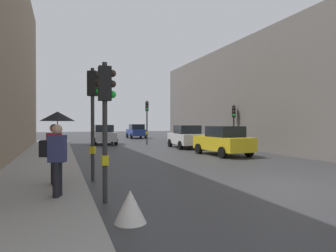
% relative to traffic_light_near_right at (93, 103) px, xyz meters
% --- Properties ---
extents(ground_plane, '(120.00, 120.00, 0.00)m').
position_rel_traffic_light_near_right_xyz_m(ground_plane, '(5.66, -2.83, -2.63)').
color(ground_plane, '#38383A').
extents(sidewalk_kerb, '(2.87, 40.00, 0.16)m').
position_rel_traffic_light_near_right_xyz_m(sidewalk_kerb, '(-1.76, 3.17, -2.55)').
color(sidewalk_kerb, gray).
rests_on(sidewalk_kerb, ground).
extents(building_facade_right, '(12.00, 33.65, 8.20)m').
position_rel_traffic_light_near_right_xyz_m(building_facade_right, '(17.65, 7.68, 1.47)').
color(building_facade_right, slate).
rests_on(building_facade_right, ground).
extents(traffic_light_near_right, '(0.45, 0.35, 3.81)m').
position_rel_traffic_light_near_right_xyz_m(traffic_light_near_right, '(0.00, 0.00, 0.00)').
color(traffic_light_near_right, '#2D2D2D').
rests_on(traffic_light_near_right, ground).
extents(traffic_light_far_median, '(0.25, 0.43, 3.95)m').
position_rel_traffic_light_near_right_xyz_m(traffic_light_far_median, '(6.33, 15.97, 0.10)').
color(traffic_light_far_median, '#2D2D2D').
rests_on(traffic_light_far_median, ground).
extents(traffic_light_near_left, '(0.43, 0.25, 3.45)m').
position_rel_traffic_light_near_right_xyz_m(traffic_light_near_left, '(0.00, -2.98, -0.25)').
color(traffic_light_near_left, '#2D2D2D').
rests_on(traffic_light_near_left, ground).
extents(traffic_light_mid_street, '(0.34, 0.45, 3.31)m').
position_rel_traffic_light_near_right_xyz_m(traffic_light_mid_street, '(11.34, 9.54, -0.34)').
color(traffic_light_mid_street, '#2D2D2D').
rests_on(traffic_light_mid_street, ground).
extents(car_white_compact, '(2.23, 4.31, 1.76)m').
position_rel_traffic_light_near_right_xyz_m(car_white_compact, '(8.16, 11.25, -1.75)').
color(car_white_compact, silver).
rests_on(car_white_compact, ground).
extents(car_blue_van, '(2.09, 4.24, 1.76)m').
position_rel_traffic_light_near_right_xyz_m(car_blue_van, '(7.98, 26.88, -1.75)').
color(car_blue_van, navy).
rests_on(car_blue_van, ground).
extents(car_silver_hatchback, '(2.13, 4.26, 1.76)m').
position_rel_traffic_light_near_right_xyz_m(car_silver_hatchback, '(2.70, 17.54, -1.75)').
color(car_silver_hatchback, '#BCBCC1').
rests_on(car_silver_hatchback, ground).
extents(car_yellow_taxi, '(2.23, 4.30, 1.76)m').
position_rel_traffic_light_near_right_xyz_m(car_yellow_taxi, '(8.20, 5.64, -1.75)').
color(car_yellow_taxi, yellow).
rests_on(car_yellow_taxi, ground).
extents(pedestrian_with_umbrella, '(1.00, 1.00, 2.14)m').
position_rel_traffic_light_near_right_xyz_m(pedestrian_with_umbrella, '(-1.16, -1.02, -0.79)').
color(pedestrian_with_umbrella, black).
rests_on(pedestrian_with_umbrella, sidewalk_kerb).
extents(pedestrian_with_grey_backpack, '(0.66, 0.46, 1.77)m').
position_rel_traffic_light_near_right_xyz_m(pedestrian_with_grey_backpack, '(-1.16, -2.59, -1.46)').
color(pedestrian_with_grey_backpack, black).
rests_on(pedestrian_with_grey_backpack, sidewalk_kerb).
extents(warning_sign_triangle, '(0.64, 0.64, 0.65)m').
position_rel_traffic_light_near_right_xyz_m(warning_sign_triangle, '(0.24, -4.65, -2.30)').
color(warning_sign_triangle, silver).
rests_on(warning_sign_triangle, ground).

